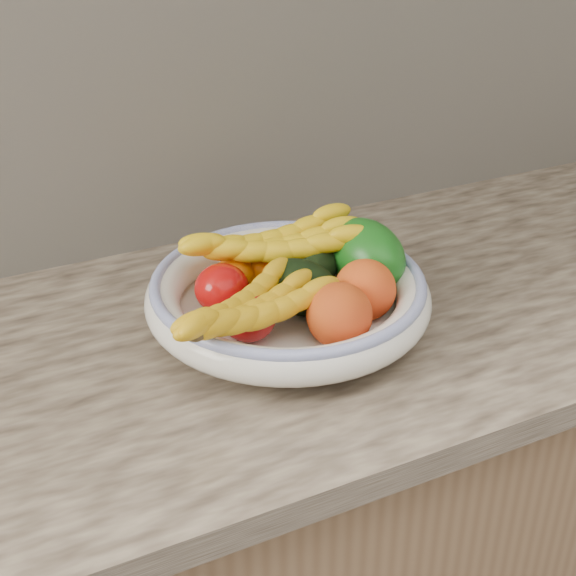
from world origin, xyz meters
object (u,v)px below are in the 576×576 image
at_px(banana_bunch_back, 274,249).
at_px(banana_bunch_front, 250,314).
at_px(green_mango, 365,255).
at_px(fruit_bowl, 288,295).

xyz_separation_m(banana_bunch_back, banana_bunch_front, (-0.10, -0.14, -0.01)).
xyz_separation_m(green_mango, banana_bunch_front, (-0.22, -0.09, 0.01)).
bearing_deg(banana_bunch_front, fruit_bowl, 16.43).
height_order(fruit_bowl, banana_bunch_back, banana_bunch_back).
bearing_deg(fruit_bowl, green_mango, 5.91).
height_order(green_mango, banana_bunch_back, green_mango).
relative_size(green_mango, banana_bunch_front, 0.55).
relative_size(banana_bunch_back, banana_bunch_front, 1.09).
bearing_deg(banana_bunch_back, banana_bunch_front, -117.47).
height_order(fruit_bowl, banana_bunch_front, banana_bunch_front).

